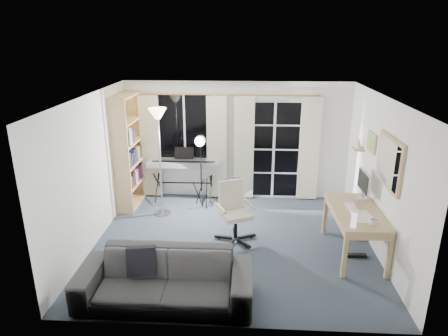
{
  "coord_description": "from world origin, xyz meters",
  "views": [
    {
      "loc": [
        0.18,
        -5.84,
        3.3
      ],
      "look_at": [
        -0.17,
        0.35,
        1.18
      ],
      "focal_mm": 32.0,
      "sensor_mm": 36.0,
      "label": 1
    }
  ],
  "objects_px": {
    "desk": "(356,216)",
    "sofa": "(164,271)",
    "keyboard_piano": "(184,164)",
    "torchiere_lamp": "(158,130)",
    "mug": "(374,222)",
    "bookshelf": "(126,154)",
    "office_chair": "(233,206)",
    "monitor": "(364,183)",
    "studio_light": "(200,149)"
  },
  "relations": [
    {
      "from": "desk",
      "to": "sofa",
      "type": "bearing_deg",
      "value": -155.39
    },
    {
      "from": "torchiere_lamp",
      "to": "studio_light",
      "type": "bearing_deg",
      "value": 25.58
    },
    {
      "from": "monitor",
      "to": "mug",
      "type": "distance_m",
      "value": 0.98
    },
    {
      "from": "bookshelf",
      "to": "torchiere_lamp",
      "type": "bearing_deg",
      "value": -27.36
    },
    {
      "from": "bookshelf",
      "to": "monitor",
      "type": "xyz_separation_m",
      "value": [
        4.21,
        -1.23,
        -0.03
      ]
    },
    {
      "from": "torchiere_lamp",
      "to": "desk",
      "type": "relative_size",
      "value": 1.45
    },
    {
      "from": "keyboard_piano",
      "to": "sofa",
      "type": "bearing_deg",
      "value": -86.63
    },
    {
      "from": "bookshelf",
      "to": "mug",
      "type": "relative_size",
      "value": 18.17
    },
    {
      "from": "torchiere_lamp",
      "to": "mug",
      "type": "height_order",
      "value": "torchiere_lamp"
    },
    {
      "from": "studio_light",
      "to": "mug",
      "type": "relative_size",
      "value": 12.29
    },
    {
      "from": "keyboard_piano",
      "to": "mug",
      "type": "distance_m",
      "value": 3.89
    },
    {
      "from": "studio_light",
      "to": "sofa",
      "type": "relative_size",
      "value": 0.67
    },
    {
      "from": "keyboard_piano",
      "to": "monitor",
      "type": "xyz_separation_m",
      "value": [
        3.13,
        -1.48,
        0.24
      ]
    },
    {
      "from": "torchiere_lamp",
      "to": "mug",
      "type": "distance_m",
      "value": 3.88
    },
    {
      "from": "studio_light",
      "to": "office_chair",
      "type": "relative_size",
      "value": 1.48
    },
    {
      "from": "torchiere_lamp",
      "to": "office_chair",
      "type": "xyz_separation_m",
      "value": [
        1.37,
        -0.86,
        -1.04
      ]
    },
    {
      "from": "keyboard_piano",
      "to": "studio_light",
      "type": "bearing_deg",
      "value": -41.79
    },
    {
      "from": "monitor",
      "to": "sofa",
      "type": "bearing_deg",
      "value": -149.99
    },
    {
      "from": "studio_light",
      "to": "desk",
      "type": "distance_m",
      "value": 3.06
    },
    {
      "from": "bookshelf",
      "to": "desk",
      "type": "height_order",
      "value": "bookshelf"
    },
    {
      "from": "keyboard_piano",
      "to": "office_chair",
      "type": "height_order",
      "value": "keyboard_piano"
    },
    {
      "from": "desk",
      "to": "sofa",
      "type": "height_order",
      "value": "sofa"
    },
    {
      "from": "desk",
      "to": "mug",
      "type": "height_order",
      "value": "mug"
    },
    {
      "from": "mug",
      "to": "office_chair",
      "type": "bearing_deg",
      "value": 155.58
    },
    {
      "from": "studio_light",
      "to": "bookshelf",
      "type": "bearing_deg",
      "value": 177.92
    },
    {
      "from": "torchiere_lamp",
      "to": "office_chair",
      "type": "bearing_deg",
      "value": -32.18
    },
    {
      "from": "monitor",
      "to": "sofa",
      "type": "distance_m",
      "value": 3.44
    },
    {
      "from": "bookshelf",
      "to": "office_chair",
      "type": "relative_size",
      "value": 2.19
    },
    {
      "from": "desk",
      "to": "studio_light",
      "type": "bearing_deg",
      "value": 146.53
    },
    {
      "from": "bookshelf",
      "to": "studio_light",
      "type": "bearing_deg",
      "value": -1.38
    },
    {
      "from": "bookshelf",
      "to": "monitor",
      "type": "relative_size",
      "value": 4.13
    },
    {
      "from": "desk",
      "to": "sofa",
      "type": "relative_size",
      "value": 0.63
    },
    {
      "from": "torchiere_lamp",
      "to": "office_chair",
      "type": "relative_size",
      "value": 2.01
    },
    {
      "from": "torchiere_lamp",
      "to": "studio_light",
      "type": "relative_size",
      "value": 1.36
    },
    {
      "from": "desk",
      "to": "sofa",
      "type": "distance_m",
      "value": 3.0
    },
    {
      "from": "bookshelf",
      "to": "monitor",
      "type": "height_order",
      "value": "bookshelf"
    },
    {
      "from": "studio_light",
      "to": "torchiere_lamp",
      "type": "bearing_deg",
      "value": -153.35
    },
    {
      "from": "desk",
      "to": "mug",
      "type": "bearing_deg",
      "value": -80.01
    },
    {
      "from": "bookshelf",
      "to": "sofa",
      "type": "bearing_deg",
      "value": -64.52
    },
    {
      "from": "bookshelf",
      "to": "sofa",
      "type": "relative_size",
      "value": 1.0
    },
    {
      "from": "bookshelf",
      "to": "mug",
      "type": "xyz_separation_m",
      "value": [
        4.11,
        -2.18,
        -0.25
      ]
    },
    {
      "from": "bookshelf",
      "to": "monitor",
      "type": "bearing_deg",
      "value": -14.57
    },
    {
      "from": "office_chair",
      "to": "sofa",
      "type": "bearing_deg",
      "value": -139.12
    },
    {
      "from": "torchiere_lamp",
      "to": "sofa",
      "type": "height_order",
      "value": "torchiere_lamp"
    },
    {
      "from": "sofa",
      "to": "mug",
      "type": "bearing_deg",
      "value": 16.37
    },
    {
      "from": "keyboard_piano",
      "to": "desk",
      "type": "height_order",
      "value": "keyboard_piano"
    },
    {
      "from": "studio_light",
      "to": "desk",
      "type": "xyz_separation_m",
      "value": [
        2.55,
        -1.6,
        -0.55
      ]
    },
    {
      "from": "monitor",
      "to": "mug",
      "type": "xyz_separation_m",
      "value": [
        -0.1,
        -0.95,
        -0.22
      ]
    },
    {
      "from": "bookshelf",
      "to": "torchiere_lamp",
      "type": "relative_size",
      "value": 1.09
    },
    {
      "from": "monitor",
      "to": "torchiere_lamp",
      "type": "bearing_deg",
      "value": 165.4
    }
  ]
}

